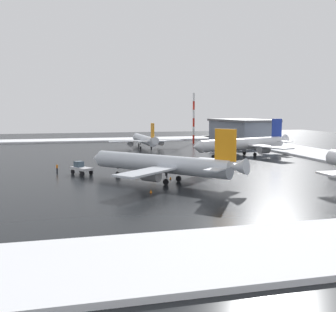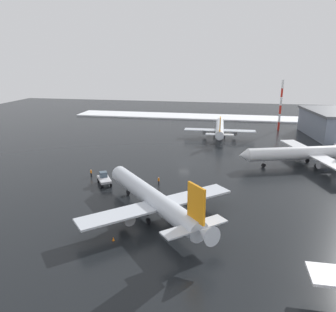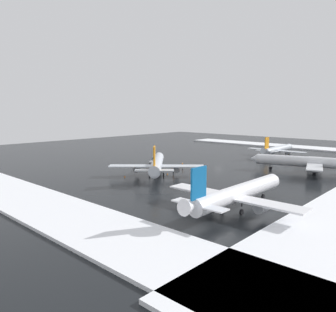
{
  "view_description": "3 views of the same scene",
  "coord_description": "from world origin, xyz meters",
  "px_view_note": "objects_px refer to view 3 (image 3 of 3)",
  "views": [
    {
      "loc": [
        -99.87,
        18.2,
        12.88
      ],
      "look_at": [
        -10.93,
        -4.65,
        2.3
      ],
      "focal_mm": 45.0,
      "sensor_mm": 36.0,
      "label": 1
    },
    {
      "loc": [
        -78.05,
        -10.41,
        25.36
      ],
      "look_at": [
        -8.97,
        2.51,
        4.29
      ],
      "focal_mm": 35.0,
      "sensor_mm": 36.0,
      "label": 2
    },
    {
      "loc": [
        -95.51,
        -63.73,
        18.45
      ],
      "look_at": [
        -19.41,
        6.24,
        3.93
      ],
      "focal_mm": 35.0,
      "sensor_mm": 36.0,
      "label": 3
    }
  ],
  "objects_px": {
    "pushback_tug": "(154,161)",
    "airplane_parked_portside": "(157,164)",
    "airplane_distant_tail": "(277,149)",
    "airplane_foreground_jet": "(238,193)",
    "ground_crew_mid_apron": "(152,159)",
    "traffic_cone_mid_line": "(125,176)",
    "ground_crew_beside_wing": "(173,170)",
    "traffic_cone_near_nose": "(167,174)",
    "ground_crew_near_tug": "(182,165)",
    "airplane_parked_starboard": "(308,162)"
  },
  "relations": [
    {
      "from": "airplane_distant_tail",
      "to": "airplane_parked_starboard",
      "type": "xyz_separation_m",
      "value": [
        -27.36,
        -21.63,
        0.47
      ]
    },
    {
      "from": "airplane_foreground_jet",
      "to": "traffic_cone_mid_line",
      "type": "bearing_deg",
      "value": 82.35
    },
    {
      "from": "airplane_parked_portside",
      "to": "traffic_cone_near_nose",
      "type": "relative_size",
      "value": 47.59
    },
    {
      "from": "airplane_distant_tail",
      "to": "ground_crew_near_tug",
      "type": "xyz_separation_m",
      "value": [
        -46.46,
        10.9,
        -1.79
      ]
    },
    {
      "from": "pushback_tug",
      "to": "airplane_parked_portside",
      "type": "bearing_deg",
      "value": -164.67
    },
    {
      "from": "ground_crew_beside_wing",
      "to": "ground_crew_near_tug",
      "type": "distance_m",
      "value": 9.89
    },
    {
      "from": "airplane_distant_tail",
      "to": "pushback_tug",
      "type": "relative_size",
      "value": 5.55
    },
    {
      "from": "airplane_parked_portside",
      "to": "ground_crew_near_tug",
      "type": "relative_size",
      "value": 15.31
    },
    {
      "from": "ground_crew_mid_apron",
      "to": "traffic_cone_mid_line",
      "type": "xyz_separation_m",
      "value": [
        -24.5,
        -13.92,
        -0.7
      ]
    },
    {
      "from": "traffic_cone_near_nose",
      "to": "pushback_tug",
      "type": "bearing_deg",
      "value": 57.22
    },
    {
      "from": "airplane_foreground_jet",
      "to": "ground_crew_mid_apron",
      "type": "xyz_separation_m",
      "value": [
        29.52,
        52.32,
        -2.23
      ]
    },
    {
      "from": "airplane_parked_starboard",
      "to": "traffic_cone_near_nose",
      "type": "bearing_deg",
      "value": 29.14
    },
    {
      "from": "airplane_parked_portside",
      "to": "airplane_foreground_jet",
      "type": "height_order",
      "value": "airplane_foreground_jet"
    },
    {
      "from": "airplane_parked_starboard",
      "to": "ground_crew_near_tug",
      "type": "bearing_deg",
      "value": 12.34
    },
    {
      "from": "pushback_tug",
      "to": "ground_crew_beside_wing",
      "type": "distance_m",
      "value": 16.98
    },
    {
      "from": "airplane_foreground_jet",
      "to": "pushback_tug",
      "type": "distance_m",
      "value": 54.34
    },
    {
      "from": "pushback_tug",
      "to": "traffic_cone_near_nose",
      "type": "relative_size",
      "value": 9.21
    },
    {
      "from": "airplane_parked_starboard",
      "to": "ground_crew_beside_wing",
      "type": "xyz_separation_m",
      "value": [
        -28.1,
        28.46,
        -2.26
      ]
    },
    {
      "from": "pushback_tug",
      "to": "traffic_cone_near_nose",
      "type": "distance_m",
      "value": 18.29
    },
    {
      "from": "ground_crew_mid_apron",
      "to": "airplane_foreground_jet",
      "type": "bearing_deg",
      "value": 12.27
    },
    {
      "from": "airplane_parked_portside",
      "to": "ground_crew_beside_wing",
      "type": "height_order",
      "value": "airplane_parked_portside"
    },
    {
      "from": "airplane_parked_starboard",
      "to": "ground_crew_beside_wing",
      "type": "bearing_deg",
      "value": 26.56
    },
    {
      "from": "airplane_distant_tail",
      "to": "airplane_foreground_jet",
      "type": "xyz_separation_m",
      "value": [
        -74.01,
        -25.62,
        0.44
      ]
    },
    {
      "from": "airplane_parked_portside",
      "to": "traffic_cone_mid_line",
      "type": "relative_size",
      "value": 47.59
    },
    {
      "from": "airplane_parked_starboard",
      "to": "traffic_cone_mid_line",
      "type": "height_order",
      "value": "airplane_parked_starboard"
    },
    {
      "from": "airplane_foreground_jet",
      "to": "pushback_tug",
      "type": "height_order",
      "value": "airplane_foreground_jet"
    },
    {
      "from": "airplane_parked_starboard",
      "to": "ground_crew_beside_wing",
      "type": "relative_size",
      "value": 18.78
    },
    {
      "from": "airplane_parked_starboard",
      "to": "ground_crew_near_tug",
      "type": "xyz_separation_m",
      "value": [
        -19.1,
        32.53,
        -2.26
      ]
    },
    {
      "from": "airplane_foreground_jet",
      "to": "traffic_cone_near_nose",
      "type": "bearing_deg",
      "value": 63.71
    },
    {
      "from": "pushback_tug",
      "to": "traffic_cone_mid_line",
      "type": "height_order",
      "value": "pushback_tug"
    },
    {
      "from": "airplane_distant_tail",
      "to": "airplane_parked_starboard",
      "type": "bearing_deg",
      "value": -143.33
    },
    {
      "from": "airplane_parked_starboard",
      "to": "ground_crew_near_tug",
      "type": "relative_size",
      "value": 18.78
    },
    {
      "from": "airplane_parked_portside",
      "to": "airplane_distant_tail",
      "type": "distance_m",
      "value": 61.06
    },
    {
      "from": "pushback_tug",
      "to": "ground_crew_mid_apron",
      "type": "bearing_deg",
      "value": 17.96
    },
    {
      "from": "airplane_foreground_jet",
      "to": "airplane_parked_portside",
      "type": "bearing_deg",
      "value": 68.25
    },
    {
      "from": "airplane_distant_tail",
      "to": "traffic_cone_mid_line",
      "type": "distance_m",
      "value": 70.21
    },
    {
      "from": "airplane_distant_tail",
      "to": "traffic_cone_near_nose",
      "type": "bearing_deg",
      "value": 171.64
    },
    {
      "from": "airplane_parked_starboard",
      "to": "ground_crew_mid_apron",
      "type": "bearing_deg",
      "value": 1.44
    },
    {
      "from": "ground_crew_near_tug",
      "to": "traffic_cone_mid_line",
      "type": "xyz_separation_m",
      "value": [
        -22.53,
        1.88,
        -0.7
      ]
    },
    {
      "from": "airplane_parked_portside",
      "to": "traffic_cone_near_nose",
      "type": "bearing_deg",
      "value": -81.72
    },
    {
      "from": "traffic_cone_mid_line",
      "to": "airplane_distant_tail",
      "type": "bearing_deg",
      "value": -10.49
    },
    {
      "from": "airplane_parked_starboard",
      "to": "traffic_cone_mid_line",
      "type": "relative_size",
      "value": 58.4
    },
    {
      "from": "airplane_parked_portside",
      "to": "airplane_distant_tail",
      "type": "bearing_deg",
      "value": -49.91
    },
    {
      "from": "pushback_tug",
      "to": "ground_crew_mid_apron",
      "type": "height_order",
      "value": "pushback_tug"
    },
    {
      "from": "pushback_tug",
      "to": "ground_crew_beside_wing",
      "type": "xyz_separation_m",
      "value": [
        -7.23,
        -15.36,
        -0.31
      ]
    },
    {
      "from": "airplane_parked_portside",
      "to": "ground_crew_mid_apron",
      "type": "bearing_deg",
      "value": 6.7
    },
    {
      "from": "airplane_foreground_jet",
      "to": "traffic_cone_near_nose",
      "type": "distance_m",
      "value": 36.25
    },
    {
      "from": "airplane_parked_starboard",
      "to": "ground_crew_mid_apron",
      "type": "height_order",
      "value": "airplane_parked_starboard"
    },
    {
      "from": "ground_crew_near_tug",
      "to": "ground_crew_mid_apron",
      "type": "bearing_deg",
      "value": 128.71
    },
    {
      "from": "pushback_tug",
      "to": "ground_crew_mid_apron",
      "type": "distance_m",
      "value": 5.87
    }
  ]
}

